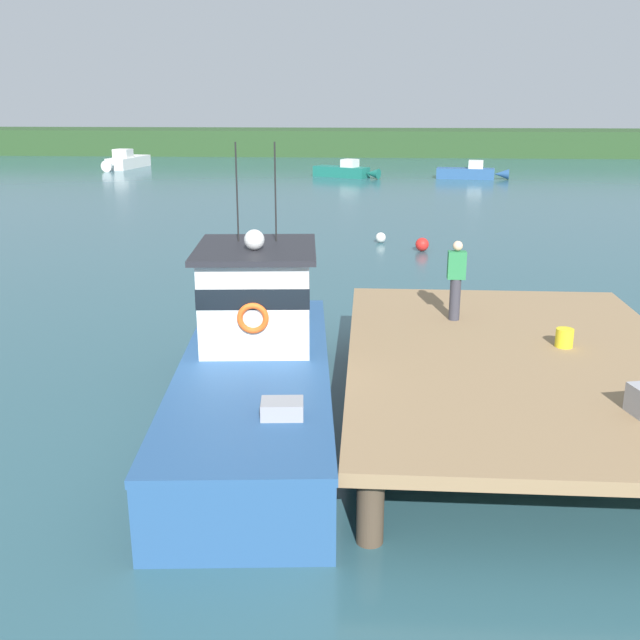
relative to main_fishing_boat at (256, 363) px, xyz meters
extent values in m
plane|color=#2D5660|center=(-0.15, 0.24, -1.01)|extent=(200.00, 200.00, 0.00)
cylinder|color=#4C3D2D|center=(2.05, -3.86, -0.51)|extent=(0.36, 0.36, 1.00)
cylinder|color=#4C3D2D|center=(2.05, 4.34, -0.51)|extent=(0.36, 0.36, 1.00)
cylinder|color=#4C3D2D|center=(7.25, 4.34, -0.51)|extent=(0.36, 0.36, 1.00)
cube|color=#937551|center=(4.65, 0.24, 0.09)|extent=(6.00, 9.00, 0.20)
cube|color=#285184|center=(0.05, -0.56, -0.46)|extent=(3.17, 8.18, 1.10)
cone|color=#285184|center=(-0.37, 4.32, -0.46)|extent=(1.25, 1.89, 1.10)
cube|color=black|center=(0.05, -0.56, -0.01)|extent=(3.18, 8.03, 0.12)
cube|color=#285184|center=(0.05, -0.56, 0.15)|extent=(3.21, 8.19, 0.12)
cube|color=silver|center=(-0.06, 0.63, 0.99)|extent=(2.08, 2.35, 1.80)
cube|color=black|center=(-0.06, 0.63, 1.31)|extent=(2.10, 2.38, 0.36)
cube|color=#232328|center=(-0.06, 0.63, 1.94)|extent=(2.35, 2.67, 0.10)
sphere|color=white|center=(-0.03, 0.33, 2.17)|extent=(0.36, 0.36, 0.36)
cylinder|color=black|center=(-0.45, 1.10, 2.89)|extent=(0.03, 0.03, 1.80)
cylinder|color=black|center=(0.25, 1.16, 2.89)|extent=(0.03, 0.03, 1.80)
cube|color=#939399|center=(0.78, -2.71, 0.27)|extent=(0.64, 0.49, 0.36)
torus|color=orange|center=(-0.11, -3.39, 0.15)|extent=(0.61, 0.61, 0.12)
torus|color=#EA5119|center=(0.04, -0.50, 0.99)|extent=(0.55, 0.15, 0.54)
cylinder|color=yellow|center=(5.55, 0.72, 0.36)|extent=(0.32, 0.32, 0.34)
cylinder|color=#383842|center=(3.74, 2.31, 0.62)|extent=(0.22, 0.22, 0.86)
cube|color=#287F47|center=(3.74, 2.31, 1.33)|extent=(0.36, 0.22, 0.56)
sphere|color=beige|center=(3.74, 2.31, 1.72)|extent=(0.20, 0.20, 0.20)
cube|color=#196B5B|center=(-0.06, 41.18, -0.64)|extent=(4.13, 2.96, 0.73)
cone|color=#196B5B|center=(2.16, 40.04, -0.64)|extent=(1.22, 1.10, 0.73)
cube|color=silver|center=(0.56, 40.86, -0.01)|extent=(1.35, 1.36, 0.54)
cube|color=white|center=(-17.37, 46.92, -0.57)|extent=(2.31, 5.01, 0.88)
cone|color=white|center=(-17.87, 43.95, -0.57)|extent=(1.06, 1.33, 0.88)
cube|color=silver|center=(-17.51, 46.09, 0.20)|extent=(1.41, 1.39, 0.66)
cube|color=#285184|center=(8.66, 40.66, -0.65)|extent=(4.10, 1.82, 0.72)
cone|color=#285184|center=(11.10, 40.30, -0.65)|extent=(1.08, 0.86, 0.72)
cube|color=silver|center=(9.34, 40.56, -0.02)|extent=(1.13, 1.14, 0.54)
sphere|color=silver|center=(2.45, 16.68, -0.80)|extent=(0.40, 0.40, 0.40)
sphere|color=red|center=(3.98, 15.14, -0.76)|extent=(0.50, 0.50, 0.50)
cube|color=#284723|center=(-0.15, 62.24, 0.19)|extent=(120.00, 8.00, 2.40)
camera|label=1|loc=(1.95, -12.29, 4.59)|focal=41.45mm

